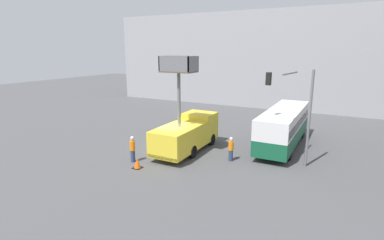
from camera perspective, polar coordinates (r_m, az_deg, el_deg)
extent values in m
plane|color=#4C4C4F|center=(23.52, -3.93, -6.31)|extent=(120.00, 120.00, 0.00)
cube|color=#9E9EA3|center=(46.60, 13.44, 11.21)|extent=(44.00, 10.00, 13.00)
cube|color=yellow|center=(25.50, 1.51, -1.08)|extent=(2.50, 2.09, 2.24)
cube|color=yellow|center=(22.59, -2.42, -3.52)|extent=(2.50, 4.88, 1.83)
cube|color=red|center=(20.91, -5.72, -7.19)|extent=(2.45, 0.10, 0.24)
cylinder|color=black|center=(26.27, -0.66, -3.08)|extent=(0.30, 0.96, 0.96)
cylinder|color=black|center=(25.34, 3.73, -3.72)|extent=(0.30, 0.96, 0.96)
cylinder|color=black|center=(23.40, -4.75, -5.19)|extent=(0.30, 0.96, 0.96)
cylinder|color=black|center=(22.35, 0.06, -6.04)|extent=(0.30, 0.96, 0.96)
cylinder|color=slate|center=(21.93, -2.50, 3.82)|extent=(0.24, 0.24, 4.01)
cube|color=brown|center=(21.69, -2.55, 9.18)|extent=(2.41, 1.53, 0.10)
cube|color=slate|center=(22.27, -5.21, 10.73)|extent=(0.08, 1.53, 1.05)
cube|color=slate|center=(21.09, 0.22, 10.65)|extent=(0.08, 1.53, 1.05)
cube|color=slate|center=(22.28, -1.61, 10.78)|extent=(2.41, 0.08, 1.05)
cube|color=slate|center=(21.03, -3.58, 10.62)|extent=(2.41, 0.08, 1.05)
cube|color=#145638|center=(26.06, 16.98, -2.52)|extent=(2.49, 10.13, 1.19)
cube|color=silver|center=(25.75, 17.18, 0.33)|extent=(2.49, 10.13, 1.46)
cube|color=black|center=(25.80, 17.15, -0.15)|extent=(2.51, 9.73, 0.64)
cylinder|color=black|center=(29.38, 16.01, -1.75)|extent=(0.30, 1.04, 1.04)
cylinder|color=black|center=(29.05, 20.23, -2.23)|extent=(0.30, 1.04, 1.04)
cylinder|color=black|center=(23.49, 12.78, -5.30)|extent=(0.30, 1.04, 1.04)
cylinder|color=black|center=(23.07, 18.05, -5.98)|extent=(0.30, 1.04, 1.04)
cylinder|color=slate|center=(21.44, 21.42, 0.06)|extent=(0.18, 0.18, 6.61)
cylinder|color=slate|center=(21.40, 18.21, 8.45)|extent=(0.52, 2.97, 0.13)
cube|color=black|center=(21.92, 14.38, 7.61)|extent=(0.36, 0.36, 0.90)
sphere|color=red|center=(21.90, 14.42, 8.26)|extent=(0.20, 0.20, 0.20)
cylinder|color=navy|center=(22.00, -11.19, -6.74)|extent=(0.32, 0.32, 0.87)
cylinder|color=orange|center=(21.75, -11.28, -4.81)|extent=(0.38, 0.38, 0.69)
sphere|color=tan|center=(21.61, -11.34, -3.65)|extent=(0.24, 0.24, 0.24)
sphere|color=white|center=(21.58, -11.35, -3.38)|extent=(0.25, 0.25, 0.25)
cylinder|color=navy|center=(21.98, 7.38, -6.70)|extent=(0.32, 0.32, 0.81)
cylinder|color=orange|center=(21.74, 7.44, -4.90)|extent=(0.38, 0.38, 0.64)
sphere|color=tan|center=(21.61, 7.47, -3.81)|extent=(0.22, 0.22, 0.22)
sphere|color=white|center=(21.58, 7.48, -3.56)|extent=(0.23, 0.23, 0.23)
cube|color=black|center=(20.97, -10.34, -8.94)|extent=(0.60, 0.60, 0.03)
cone|color=#F25B0F|center=(20.85, -10.38, -8.11)|extent=(0.48, 0.48, 0.69)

